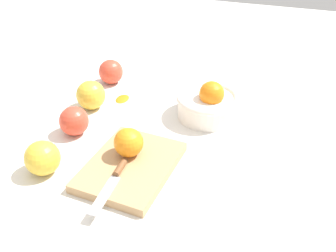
# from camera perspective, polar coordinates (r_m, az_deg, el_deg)

# --- Properties ---
(ground_plane) EXTENTS (2.40, 2.40, 0.00)m
(ground_plane) POSITION_cam_1_polar(r_m,az_deg,el_deg) (0.94, -2.97, -2.39)
(ground_plane) COLOR silver
(bowl) EXTENTS (0.17, 0.17, 0.10)m
(bowl) POSITION_cam_1_polar(r_m,az_deg,el_deg) (1.02, 5.94, 3.37)
(bowl) COLOR white
(bowl) RESTS_ON ground_plane
(cutting_board) EXTENTS (0.25, 0.20, 0.02)m
(cutting_board) POSITION_cam_1_polar(r_m,az_deg,el_deg) (0.85, -5.79, -5.89)
(cutting_board) COLOR tan
(cutting_board) RESTS_ON ground_plane
(orange_on_board) EXTENTS (0.07, 0.07, 0.07)m
(orange_on_board) POSITION_cam_1_polar(r_m,az_deg,el_deg) (0.85, -5.82, -2.42)
(orange_on_board) COLOR orange
(orange_on_board) RESTS_ON cutting_board
(knife) EXTENTS (0.16, 0.02, 0.01)m
(knife) POSITION_cam_1_polar(r_m,az_deg,el_deg) (0.80, -8.01, -7.74)
(knife) COLOR silver
(knife) RESTS_ON cutting_board
(apple_front_left) EXTENTS (0.08, 0.08, 0.08)m
(apple_front_left) POSITION_cam_1_polar(r_m,az_deg,el_deg) (1.07, -11.29, 4.49)
(apple_front_left) COLOR gold
(apple_front_left) RESTS_ON ground_plane
(apple_front_right) EXTENTS (0.08, 0.08, 0.08)m
(apple_front_right) POSITION_cam_1_polar(r_m,az_deg,el_deg) (0.87, -17.99, -4.49)
(apple_front_right) COLOR gold
(apple_front_right) RESTS_ON ground_plane
(apple_front_center) EXTENTS (0.07, 0.07, 0.07)m
(apple_front_center) POSITION_cam_1_polar(r_m,az_deg,el_deg) (0.97, -13.68, 0.72)
(apple_front_center) COLOR #D6422D
(apple_front_center) RESTS_ON ground_plane
(apple_front_left_2) EXTENTS (0.07, 0.07, 0.07)m
(apple_front_left_2) POSITION_cam_1_polar(r_m,az_deg,el_deg) (1.19, -8.41, 7.90)
(apple_front_left_2) COLOR #D6422D
(apple_front_left_2) RESTS_ON ground_plane
(citrus_peel) EXTENTS (0.05, 0.04, 0.01)m
(citrus_peel) POSITION_cam_1_polar(r_m,az_deg,el_deg) (1.11, -6.75, 4.13)
(citrus_peel) COLOR orange
(citrus_peel) RESTS_ON ground_plane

